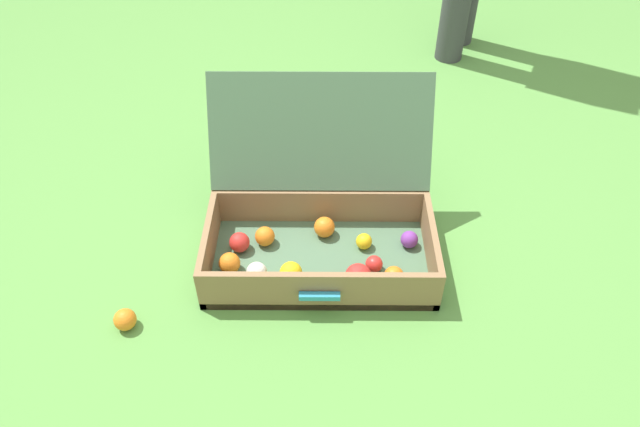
% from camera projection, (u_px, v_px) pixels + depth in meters
% --- Properties ---
extents(ground_plane, '(16.00, 16.00, 0.00)m').
position_uv_depth(ground_plane, '(324.00, 261.00, 1.78)').
color(ground_plane, '#569342').
extents(open_suitcase, '(0.66, 0.54, 0.46)m').
position_uv_depth(open_suitcase, '(319.00, 223.00, 1.74)').
color(open_suitcase, '#4C7051').
rests_on(open_suitcase, ground).
extents(stray_ball_on_grass, '(0.06, 0.06, 0.06)m').
position_uv_depth(stray_ball_on_grass, '(125.00, 320.00, 1.58)').
color(stray_ball_on_grass, orange).
rests_on(stray_ball_on_grass, ground).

